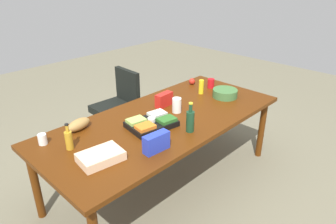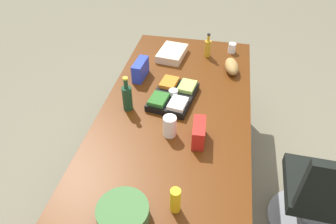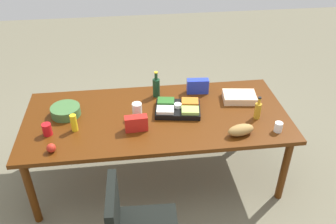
% 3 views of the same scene
% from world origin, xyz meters
% --- Properties ---
extents(ground_plane, '(10.00, 10.00, 0.00)m').
position_xyz_m(ground_plane, '(0.00, 0.00, 0.00)').
color(ground_plane, '#706B54').
extents(conference_table, '(2.46, 1.10, 0.75)m').
position_xyz_m(conference_table, '(0.00, 0.00, 0.69)').
color(conference_table, '#4F2408').
rests_on(conference_table, ground).
extents(office_chair, '(0.56, 0.56, 0.91)m').
position_xyz_m(office_chair, '(0.24, 1.07, 0.36)').
color(office_chair, gray).
rests_on(office_chair, ground).
extents(mustard_bottle, '(0.07, 0.07, 0.16)m').
position_xyz_m(mustard_bottle, '(0.74, 0.14, 0.83)').
color(mustard_bottle, yellow).
rests_on(mustard_bottle, conference_table).
extents(mayo_jar, '(0.09, 0.09, 0.15)m').
position_xyz_m(mayo_jar, '(0.18, 0.01, 0.83)').
color(mayo_jar, white).
rests_on(mayo_jar, conference_table).
extents(apple_red, '(0.10, 0.10, 0.08)m').
position_xyz_m(apple_red, '(0.90, 0.41, 0.79)').
color(apple_red, red).
rests_on(apple_red, conference_table).
extents(salad_bowl, '(0.30, 0.30, 0.09)m').
position_xyz_m(salad_bowl, '(0.84, -0.11, 0.80)').
color(salad_bowl, '#406C37').
rests_on(salad_bowl, conference_table).
extents(red_solo_cup, '(0.09, 0.09, 0.11)m').
position_xyz_m(red_solo_cup, '(0.96, 0.17, 0.81)').
color(red_solo_cup, red).
rests_on(red_solo_cup, conference_table).
extents(chip_bag_blue, '(0.23, 0.10, 0.15)m').
position_xyz_m(chip_bag_blue, '(-0.46, -0.36, 0.83)').
color(chip_bag_blue, '#263CC1').
rests_on(chip_bag_blue, conference_table).
extents(sheet_cake, '(0.35, 0.26, 0.07)m').
position_xyz_m(sheet_cake, '(-0.85, -0.16, 0.79)').
color(sheet_cake, beige).
rests_on(sheet_cake, conference_table).
extents(bread_loaf, '(0.26, 0.15, 0.10)m').
position_xyz_m(bread_loaf, '(-0.70, 0.38, 0.80)').
color(bread_loaf, '#A57C40').
rests_on(bread_loaf, conference_table).
extents(veggie_tray, '(0.46, 0.36, 0.09)m').
position_xyz_m(veggie_tray, '(-0.21, -0.04, 0.79)').
color(veggie_tray, black).
rests_on(veggie_tray, conference_table).
extents(chip_bag_red, '(0.20, 0.09, 0.14)m').
position_xyz_m(chip_bag_red, '(0.20, 0.20, 0.82)').
color(chip_bag_red, red).
rests_on(chip_bag_red, conference_table).
extents(dressing_bottle, '(0.07, 0.07, 0.22)m').
position_xyz_m(dressing_bottle, '(-0.92, 0.15, 0.84)').
color(dressing_bottle, gold).
rests_on(dressing_bottle, conference_table).
extents(paper_cup, '(0.09, 0.09, 0.09)m').
position_xyz_m(paper_cup, '(-1.04, 0.38, 0.80)').
color(paper_cup, white).
rests_on(paper_cup, conference_table).
extents(wine_bottle, '(0.08, 0.08, 0.27)m').
position_xyz_m(wine_bottle, '(-0.03, -0.35, 0.86)').
color(wine_bottle, '#193D24').
rests_on(wine_bottle, conference_table).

